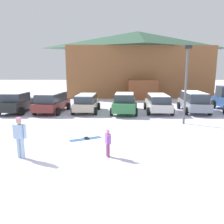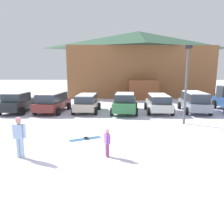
{
  "view_description": "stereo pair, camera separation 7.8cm",
  "coord_description": "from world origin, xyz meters",
  "px_view_note": "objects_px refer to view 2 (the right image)",
  "views": [
    {
      "loc": [
        1.41,
        -6.23,
        3.49
      ],
      "look_at": [
        1.27,
        6.85,
        1.02
      ],
      "focal_mm": 35.0,
      "sensor_mm": 36.0,
      "label": 1
    },
    {
      "loc": [
        1.49,
        -6.23,
        3.49
      ],
      "look_at": [
        1.27,
        6.85,
        1.02
      ],
      "focal_mm": 35.0,
      "sensor_mm": 36.0,
      "label": 2
    }
  ],
  "objects_px": {
    "parked_maroon_van": "(53,102)",
    "pair_of_skis": "(86,139)",
    "ski_lodge": "(138,63)",
    "parked_grey_wagon": "(194,101)",
    "parked_black_sedan": "(18,102)",
    "parked_silver_wagon": "(158,103)",
    "parked_beige_suv": "(87,102)",
    "skier_child_in_purple_jacket": "(107,141)",
    "parked_green_coupe": "(125,103)",
    "skier_adult_in_blue_parka": "(19,135)",
    "lamp_post": "(186,80)"
  },
  "relations": [
    {
      "from": "ski_lodge",
      "to": "parked_silver_wagon",
      "type": "xyz_separation_m",
      "value": [
        0.46,
        -13.82,
        -3.71
      ]
    },
    {
      "from": "parked_green_coupe",
      "to": "pair_of_skis",
      "type": "height_order",
      "value": "parked_green_coupe"
    },
    {
      "from": "pair_of_skis",
      "to": "parked_maroon_van",
      "type": "bearing_deg",
      "value": 117.04
    },
    {
      "from": "skier_adult_in_blue_parka",
      "to": "parked_green_coupe",
      "type": "bearing_deg",
      "value": 64.79
    },
    {
      "from": "parked_green_coupe",
      "to": "parked_grey_wagon",
      "type": "bearing_deg",
      "value": 3.97
    },
    {
      "from": "ski_lodge",
      "to": "parked_silver_wagon",
      "type": "relative_size",
      "value": 4.43
    },
    {
      "from": "parked_green_coupe",
      "to": "skier_adult_in_blue_parka",
      "type": "bearing_deg",
      "value": -115.21
    },
    {
      "from": "parked_beige_suv",
      "to": "pair_of_skis",
      "type": "xyz_separation_m",
      "value": [
        0.91,
        -7.57,
        -0.82
      ]
    },
    {
      "from": "skier_child_in_purple_jacket",
      "to": "pair_of_skis",
      "type": "xyz_separation_m",
      "value": [
        -1.22,
        2.36,
        -0.64
      ]
    },
    {
      "from": "pair_of_skis",
      "to": "parked_black_sedan",
      "type": "bearing_deg",
      "value": 132.48
    },
    {
      "from": "skier_adult_in_blue_parka",
      "to": "parked_black_sedan",
      "type": "bearing_deg",
      "value": 114.4
    },
    {
      "from": "pair_of_skis",
      "to": "skier_child_in_purple_jacket",
      "type": "bearing_deg",
      "value": -62.62
    },
    {
      "from": "parked_black_sedan",
      "to": "skier_adult_in_blue_parka",
      "type": "relative_size",
      "value": 2.59
    },
    {
      "from": "ski_lodge",
      "to": "parked_beige_suv",
      "type": "xyz_separation_m",
      "value": [
        -5.66,
        -13.82,
        -3.71
      ]
    },
    {
      "from": "parked_maroon_van",
      "to": "pair_of_skis",
      "type": "height_order",
      "value": "parked_maroon_van"
    },
    {
      "from": "ski_lodge",
      "to": "skier_child_in_purple_jacket",
      "type": "relative_size",
      "value": 17.06
    },
    {
      "from": "parked_grey_wagon",
      "to": "skier_adult_in_blue_parka",
      "type": "relative_size",
      "value": 2.92
    },
    {
      "from": "parked_black_sedan",
      "to": "parked_silver_wagon",
      "type": "bearing_deg",
      "value": 0.56
    },
    {
      "from": "parked_beige_suv",
      "to": "pair_of_skis",
      "type": "distance_m",
      "value": 7.67
    },
    {
      "from": "ski_lodge",
      "to": "parked_beige_suv",
      "type": "relative_size",
      "value": 4.9
    },
    {
      "from": "ski_lodge",
      "to": "parked_maroon_van",
      "type": "bearing_deg",
      "value": -121.71
    },
    {
      "from": "parked_silver_wagon",
      "to": "lamp_post",
      "type": "height_order",
      "value": "lamp_post"
    },
    {
      "from": "ski_lodge",
      "to": "parked_green_coupe",
      "type": "relative_size",
      "value": 4.04
    },
    {
      "from": "parked_maroon_van",
      "to": "parked_beige_suv",
      "type": "height_order",
      "value": "parked_maroon_van"
    },
    {
      "from": "parked_beige_suv",
      "to": "parked_silver_wagon",
      "type": "distance_m",
      "value": 6.12
    },
    {
      "from": "parked_black_sedan",
      "to": "parked_maroon_van",
      "type": "xyz_separation_m",
      "value": [
        3.0,
        0.05,
        0.05
      ]
    },
    {
      "from": "parked_beige_suv",
      "to": "pair_of_skis",
      "type": "bearing_deg",
      "value": -83.15
    },
    {
      "from": "ski_lodge",
      "to": "skier_adult_in_blue_parka",
      "type": "bearing_deg",
      "value": -106.48
    },
    {
      "from": "ski_lodge",
      "to": "parked_green_coupe",
      "type": "bearing_deg",
      "value": -99.77
    },
    {
      "from": "ski_lodge",
      "to": "parked_beige_suv",
      "type": "height_order",
      "value": "ski_lodge"
    },
    {
      "from": "ski_lodge",
      "to": "skier_child_in_purple_jacket",
      "type": "distance_m",
      "value": 24.33
    },
    {
      "from": "parked_beige_suv",
      "to": "skier_adult_in_blue_parka",
      "type": "bearing_deg",
      "value": -97.96
    },
    {
      "from": "parked_grey_wagon",
      "to": "parked_maroon_van",
      "type": "bearing_deg",
      "value": -178.6
    },
    {
      "from": "parked_black_sedan",
      "to": "skier_child_in_purple_jacket",
      "type": "height_order",
      "value": "parked_black_sedan"
    },
    {
      "from": "parked_maroon_van",
      "to": "pair_of_skis",
      "type": "xyz_separation_m",
      "value": [
        3.83,
        -7.51,
        -0.89
      ]
    },
    {
      "from": "skier_adult_in_blue_parka",
      "to": "ski_lodge",
      "type": "bearing_deg",
      "value": 73.52
    },
    {
      "from": "parked_maroon_van",
      "to": "skier_adult_in_blue_parka",
      "type": "relative_size",
      "value": 2.75
    },
    {
      "from": "parked_maroon_van",
      "to": "skier_child_in_purple_jacket",
      "type": "distance_m",
      "value": 11.09
    },
    {
      "from": "parked_beige_suv",
      "to": "lamp_post",
      "type": "height_order",
      "value": "lamp_post"
    },
    {
      "from": "parked_silver_wagon",
      "to": "lamp_post",
      "type": "distance_m",
      "value": 4.7
    },
    {
      "from": "parked_silver_wagon",
      "to": "skier_child_in_purple_jacket",
      "type": "distance_m",
      "value": 10.7
    },
    {
      "from": "ski_lodge",
      "to": "parked_green_coupe",
      "type": "distance_m",
      "value": 14.69
    },
    {
      "from": "parked_silver_wagon",
      "to": "pair_of_skis",
      "type": "distance_m",
      "value": 9.23
    },
    {
      "from": "ski_lodge",
      "to": "parked_grey_wagon",
      "type": "relative_size",
      "value": 4.07
    },
    {
      "from": "parked_green_coupe",
      "to": "skier_child_in_purple_jacket",
      "type": "height_order",
      "value": "parked_green_coupe"
    },
    {
      "from": "parked_maroon_van",
      "to": "skier_adult_in_blue_parka",
      "type": "height_order",
      "value": "parked_maroon_van"
    },
    {
      "from": "parked_silver_wagon",
      "to": "skier_child_in_purple_jacket",
      "type": "bearing_deg",
      "value": -111.87
    },
    {
      "from": "parked_silver_wagon",
      "to": "skier_child_in_purple_jacket",
      "type": "height_order",
      "value": "parked_silver_wagon"
    },
    {
      "from": "parked_grey_wagon",
      "to": "pair_of_skis",
      "type": "relative_size",
      "value": 2.99
    },
    {
      "from": "parked_silver_wagon",
      "to": "parked_black_sedan",
      "type": "bearing_deg",
      "value": -179.44
    }
  ]
}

